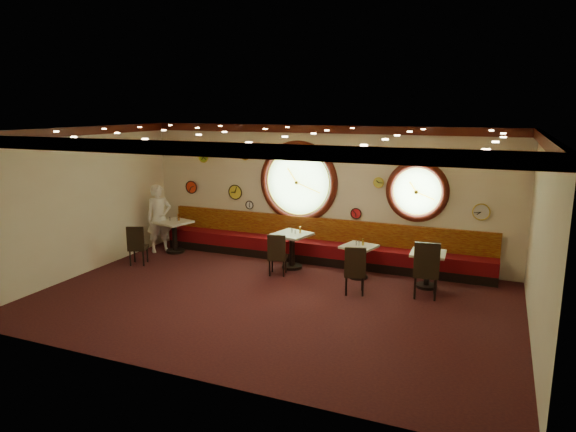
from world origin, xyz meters
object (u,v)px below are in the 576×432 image
object	(u,v)px
chair_b	(277,252)
condiment_c_bottle	(363,242)
table_a	(175,233)
waiter	(159,218)
condiment_d_salt	(423,249)
chair_c	(355,267)
condiment_b_pepper	(295,232)
condiment_a_bottle	(179,217)
condiment_c_salt	(356,243)
condiment_a_pepper	(177,219)
condiment_c_pepper	(359,243)
condiment_d_pepper	(429,251)
table_b	(292,246)
condiment_a_salt	(170,219)
condiment_b_salt	(292,230)
condiment_d_bottle	(434,247)
chair_a	(137,243)
table_d	(427,265)
condiment_b_bottle	(300,230)
chair_d	(426,266)
table_c	(359,258)

from	to	relation	value
chair_b	condiment_c_bottle	xyz separation A→B (m)	(1.74, 0.60, 0.26)
table_a	waiter	bearing A→B (deg)	-169.09
chair_b	condiment_d_salt	world-z (taller)	chair_b
chair_c	chair_b	bearing A→B (deg)	148.99
condiment_b_pepper	condiment_a_bottle	xyz separation A→B (m)	(-3.24, 0.19, 0.03)
condiment_b_pepper	chair_b	bearing A→B (deg)	-105.61
condiment_c_salt	condiment_a_pepper	xyz separation A→B (m)	(-4.66, 0.18, 0.09)
condiment_c_pepper	condiment_a_bottle	bearing A→B (deg)	176.63
condiment_d_pepper	table_b	bearing A→B (deg)	176.35
condiment_a_salt	condiment_b_salt	bearing A→B (deg)	-0.42
condiment_b_pepper	condiment_d_bottle	size ratio (longest dim) A/B	0.50
condiment_d_salt	condiment_d_pepper	xyz separation A→B (m)	(0.13, -0.10, 0.00)
table_a	condiment_c_salt	xyz separation A→B (m)	(4.74, -0.16, 0.25)
condiment_c_bottle	condiment_b_pepper	bearing A→B (deg)	179.16
condiment_c_salt	condiment_d_pepper	xyz separation A→B (m)	(1.53, -0.10, 0.03)
condiment_b_pepper	chair_a	bearing A→B (deg)	-161.44
chair_c	condiment_b_pepper	bearing A→B (deg)	130.41
condiment_c_pepper	chair_c	bearing A→B (deg)	-79.05
condiment_d_salt	condiment_d_pepper	distance (m)	0.17
table_b	table_a	bearing A→B (deg)	178.86
chair_b	condiment_b_pepper	distance (m)	0.72
condiment_d_salt	condiment_b_pepper	xyz separation A→B (m)	(-2.83, 0.08, 0.07)
condiment_b_salt	condiment_c_pepper	bearing A→B (deg)	-5.61
chair_c	condiment_a_bottle	world-z (taller)	chair_c
condiment_c_pepper	condiment_d_pepper	bearing A→B (deg)	-3.63
chair_c	waiter	world-z (taller)	waiter
table_d	condiment_d_salt	bearing A→B (deg)	157.37
table_b	condiment_d_salt	world-z (taller)	condiment_d_salt
chair_a	condiment_b_bottle	distance (m)	3.80
condiment_d_salt	condiment_c_pepper	world-z (taller)	condiment_d_salt
chair_d	condiment_a_bottle	world-z (taller)	chair_d
table_d	chair_d	xyz separation A→B (m)	(0.06, -0.65, 0.18)
table_c	condiment_b_bottle	world-z (taller)	condiment_b_bottle
chair_a	condiment_c_bottle	distance (m)	5.18
table_d	condiment_b_salt	world-z (taller)	condiment_b_salt
table_b	condiment_d_salt	xyz separation A→B (m)	(2.91, -0.10, 0.28)
chair_a	condiment_a_salt	xyz separation A→B (m)	(0.04, 1.26, 0.32)
chair_b	chair_c	size ratio (longest dim) A/B	0.96
condiment_d_pepper	condiment_c_bottle	size ratio (longest dim) A/B	0.68
chair_a	condiment_d_bottle	xyz separation A→B (m)	(6.52, 1.12, 0.30)
chair_d	condiment_d_pepper	xyz separation A→B (m)	(-0.03, 0.60, 0.15)
table_d	chair_a	world-z (taller)	chair_a
condiment_c_pepper	condiment_d_bottle	bearing A→B (deg)	1.38
condiment_b_salt	condiment_d_bottle	bearing A→B (deg)	-2.19
condiment_c_pepper	condiment_b_salt	bearing A→B (deg)	174.39
table_c	condiment_c_pepper	distance (m)	0.32
table_c	condiment_c_pepper	xyz separation A→B (m)	(-0.00, -0.01, 0.32)
condiment_d_pepper	waiter	bearing A→B (deg)	178.43
table_a	condiment_a_salt	world-z (taller)	condiment_a_salt
chair_a	condiment_b_pepper	distance (m)	3.68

